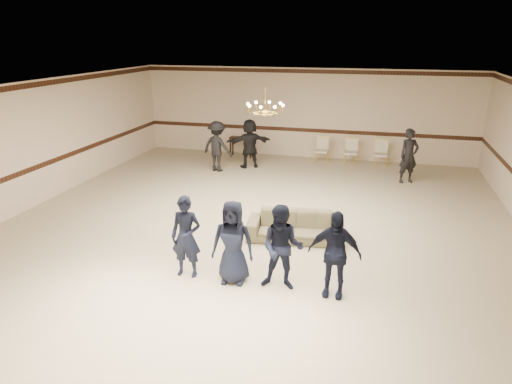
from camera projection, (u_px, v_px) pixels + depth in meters
room at (254, 163)px, 10.09m from camera, size 12.01×14.01×3.21m
chair_rail at (304, 130)px, 16.66m from camera, size 12.00×0.02×0.14m
crown_molding at (306, 71)px, 15.99m from camera, size 12.00×0.02×0.14m
chandelier at (265, 99)px, 10.58m from camera, size 0.94×0.94×0.89m
boy_a at (186, 237)px, 8.38m from camera, size 0.59×0.40×1.56m
boy_b at (233, 242)px, 8.16m from camera, size 0.80×0.56×1.56m
boy_c at (282, 248)px, 7.94m from camera, size 0.78×0.62×1.56m
boy_d at (334, 254)px, 7.73m from camera, size 0.93×0.42×1.56m
settee at (295, 226)px, 10.03m from camera, size 2.18×1.05×0.61m
adult_left at (217, 146)px, 14.95m from camera, size 1.20×0.88×1.66m
adult_mid at (250, 143)px, 15.37m from camera, size 1.58×1.18×1.66m
adult_right at (409, 156)px, 13.77m from camera, size 0.72×0.64×1.66m
banquet_chair_left at (322, 151)px, 15.97m from camera, size 0.46×0.46×0.91m
banquet_chair_mid at (351, 152)px, 15.73m from camera, size 0.44×0.44×0.91m
banquet_chair_right at (381, 154)px, 15.48m from camera, size 0.46×0.46×0.91m
console_table at (241, 147)px, 16.91m from camera, size 0.87×0.38×0.72m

